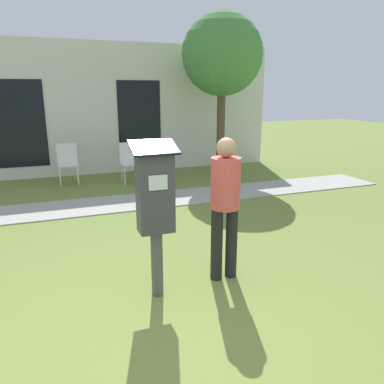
{
  "coord_description": "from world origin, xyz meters",
  "views": [
    {
      "loc": [
        -0.75,
        -2.9,
        2.04
      ],
      "look_at": [
        0.53,
        0.53,
        1.05
      ],
      "focal_mm": 35.0,
      "sensor_mm": 36.0,
      "label": 1
    }
  ],
  "objects_px": {
    "outdoor_chair_middle": "(130,159)",
    "parking_meter": "(155,200)",
    "outdoor_chair_left": "(68,160)",
    "person_standing": "(225,198)"
  },
  "relations": [
    {
      "from": "parking_meter",
      "to": "outdoor_chair_middle",
      "type": "height_order",
      "value": "parking_meter"
    },
    {
      "from": "outdoor_chair_middle",
      "to": "parking_meter",
      "type": "bearing_deg",
      "value": -80.15
    },
    {
      "from": "outdoor_chair_left",
      "to": "outdoor_chair_middle",
      "type": "xyz_separation_m",
      "value": [
        1.36,
        -0.34,
        0.0
      ]
    },
    {
      "from": "parking_meter",
      "to": "outdoor_chair_middle",
      "type": "distance_m",
      "value": 5.16
    },
    {
      "from": "parking_meter",
      "to": "person_standing",
      "type": "xyz_separation_m",
      "value": [
        0.8,
        0.1,
        -0.09
      ]
    },
    {
      "from": "person_standing",
      "to": "outdoor_chair_middle",
      "type": "height_order",
      "value": "person_standing"
    },
    {
      "from": "parking_meter",
      "to": "outdoor_chair_left",
      "type": "distance_m",
      "value": 5.48
    },
    {
      "from": "person_standing",
      "to": "outdoor_chair_left",
      "type": "distance_m",
      "value": 5.52
    },
    {
      "from": "outdoor_chair_left",
      "to": "outdoor_chair_middle",
      "type": "height_order",
      "value": "same"
    },
    {
      "from": "person_standing",
      "to": "outdoor_chair_left",
      "type": "bearing_deg",
      "value": 90.12
    }
  ]
}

